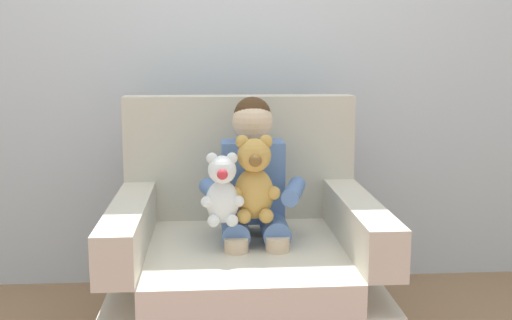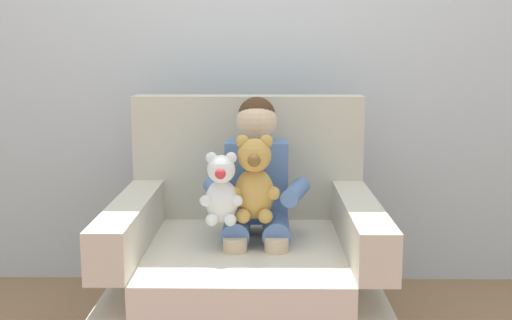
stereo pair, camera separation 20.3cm
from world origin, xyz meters
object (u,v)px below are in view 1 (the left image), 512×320
Objects in this scene: plush_white at (222,191)px; plush_honey at (254,181)px; armchair at (244,268)px; seated_child at (254,187)px.

plush_honey reaches higher than plush_white.
armchair is 1.27× the size of seated_child.
plush_honey is at bearing -68.55° from armchair.
seated_child reaches higher than plush_honey.
plush_white is at bearing -122.62° from armchair.
seated_child is 2.96× the size of plush_white.
plush_honey is (0.04, -0.09, 0.39)m from armchair.
plush_honey is at bearing 21.48° from plush_white.
plush_white is 0.82× the size of plush_honey.
seated_child is (0.04, 0.04, 0.34)m from armchair.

